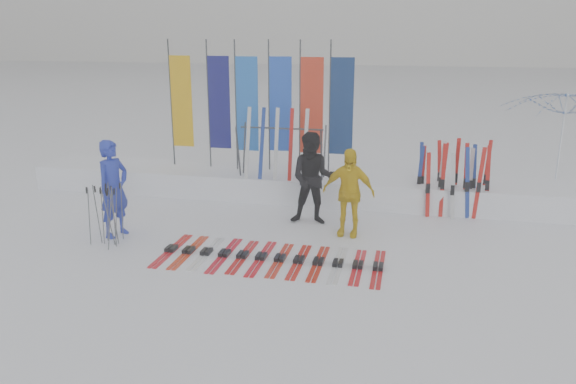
% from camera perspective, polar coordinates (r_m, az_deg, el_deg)
% --- Properties ---
extents(ground, '(120.00, 120.00, 0.00)m').
position_cam_1_polar(ground, '(9.75, -3.23, -8.15)').
color(ground, white).
rests_on(ground, ground).
extents(snow_bank, '(14.00, 1.60, 0.60)m').
position_cam_1_polar(snow_bank, '(13.88, 1.89, 0.63)').
color(snow_bank, white).
rests_on(snow_bank, ground).
extents(person_blue, '(0.67, 0.82, 1.96)m').
position_cam_1_polar(person_blue, '(11.65, -17.30, 0.33)').
color(person_blue, '#1D2DA9').
rests_on(person_blue, ground).
extents(person_black, '(1.01, 0.81, 1.97)m').
position_cam_1_polar(person_black, '(11.86, 2.54, 1.37)').
color(person_black, black).
rests_on(person_black, ground).
extents(person_yellow, '(1.08, 0.52, 1.79)m').
position_cam_1_polar(person_yellow, '(11.25, 6.16, -0.03)').
color(person_yellow, yellow).
rests_on(person_yellow, ground).
extents(tent_canopy, '(3.19, 3.25, 2.71)m').
position_cam_1_polar(tent_canopy, '(15.02, 26.05, 4.31)').
color(tent_canopy, white).
rests_on(tent_canopy, ground).
extents(ski_row, '(4.04, 1.70, 0.07)m').
position_cam_1_polar(ski_row, '(10.24, -1.86, -6.69)').
color(ski_row, red).
rests_on(ski_row, ground).
extents(pole_cluster, '(0.61, 0.60, 1.23)m').
position_cam_1_polar(pole_cluster, '(11.28, -17.80, -2.29)').
color(pole_cluster, '#595B60').
rests_on(pole_cluster, ground).
extents(feather_flags, '(4.70, 0.19, 3.20)m').
position_cam_1_polar(feather_flags, '(13.98, -2.74, 8.87)').
color(feather_flags, '#383A3F').
rests_on(feather_flags, ground).
extents(ski_rack, '(2.04, 0.80, 1.23)m').
position_cam_1_polar(ski_rack, '(13.35, -0.66, 4.80)').
color(ski_rack, '#383A3F').
rests_on(ski_rack, ground).
extents(upright_skis, '(1.56, 1.11, 1.69)m').
position_cam_1_polar(upright_skis, '(13.09, 16.41, 1.24)').
color(upright_skis, red).
rests_on(upright_skis, ground).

